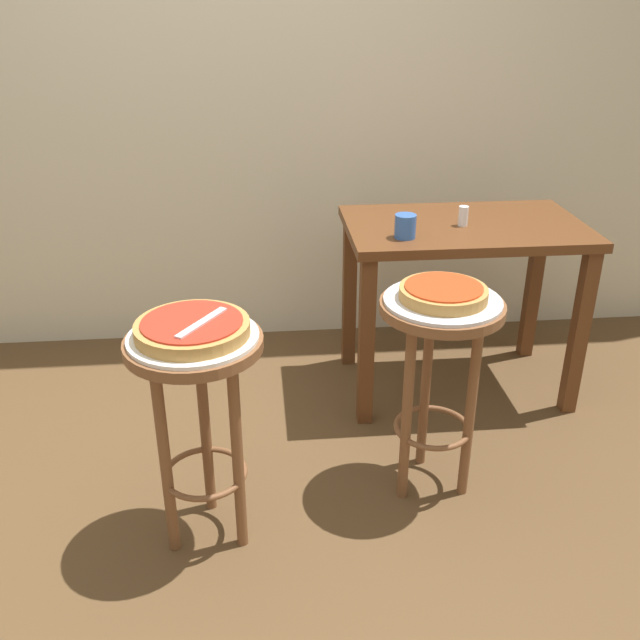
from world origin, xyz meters
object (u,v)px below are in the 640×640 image
pizza_foreground (192,328)px  stool_middle (438,352)px  pizza_server_knife (202,322)px  stool_foreground (198,393)px  serving_plate_middle (443,301)px  cup_near_edge (405,226)px  dining_table (462,254)px  pizza_middle (443,293)px  condiment_shaker (463,216)px  serving_plate_foreground (193,337)px

pizza_foreground → stool_middle: bearing=13.1°
stool_middle → pizza_server_knife: 0.83m
stool_foreground → serving_plate_middle: bearing=13.1°
pizza_foreground → cup_near_edge: bearing=42.7°
stool_foreground → cup_near_edge: bearing=42.7°
stool_foreground → dining_table: size_ratio=0.74×
serving_plate_middle → pizza_server_knife: size_ratio=1.76×
pizza_middle → stool_foreground: bearing=-166.9°
pizza_foreground → cup_near_edge: size_ratio=3.64×
condiment_shaker → cup_near_edge: bearing=-154.5°
serving_plate_foreground → stool_middle: bearing=13.1°
pizza_foreground → pizza_server_knife: bearing=-33.7°
stool_foreground → dining_table: dining_table is taller
dining_table → condiment_shaker: 0.18m
serving_plate_foreground → stool_middle: serving_plate_foreground is taller
stool_middle → cup_near_edge: bearing=92.0°
condiment_shaker → pizza_server_knife: (-1.01, -0.86, -0.02)m
dining_table → cup_near_edge: cup_near_edge is taller
stool_foreground → stool_middle: same height
pizza_foreground → condiment_shaker: 1.34m
stool_middle → serving_plate_foreground: bearing=-166.9°
serving_plate_middle → cup_near_edge: size_ratio=4.19×
cup_near_edge → condiment_shaker: 0.30m
dining_table → pizza_server_knife: bearing=-139.2°
stool_middle → pizza_middle: (0.00, -0.00, 0.22)m
serving_plate_foreground → stool_middle: 0.84m
stool_foreground → pizza_server_knife: size_ratio=3.33×
serving_plate_foreground → pizza_server_knife: pizza_server_knife is taller
pizza_middle → condiment_shaker: condiment_shaker is taller
serving_plate_foreground → condiment_shaker: bearing=39.0°
dining_table → condiment_shaker: bearing=-125.1°
serving_plate_middle → dining_table: 0.75m
dining_table → cup_near_edge: 0.38m
serving_plate_middle → cup_near_edge: bearing=92.0°
cup_near_edge → serving_plate_foreground: bearing=-137.3°
cup_near_edge → pizza_server_knife: size_ratio=0.42×
pizza_foreground → serving_plate_middle: bearing=13.1°
serving_plate_foreground → stool_middle: (0.79, 0.19, -0.19)m
stool_foreground → pizza_server_knife: 0.25m
stool_foreground → serving_plate_middle: size_ratio=1.89×
stool_foreground → cup_near_edge: 1.09m
stool_middle → serving_plate_middle: serving_plate_middle is taller
cup_near_edge → condiment_shaker: cup_near_edge is taller
stool_foreground → cup_near_edge: size_ratio=7.91×
stool_foreground → condiment_shaker: bearing=39.0°
stool_foreground → pizza_server_knife: (0.03, -0.02, 0.25)m
serving_plate_middle → pizza_foreground: bearing=-166.9°
stool_middle → serving_plate_middle: size_ratio=1.89×
cup_near_edge → stool_foreground: bearing=-137.3°
stool_foreground → condiment_shaker: 1.37m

